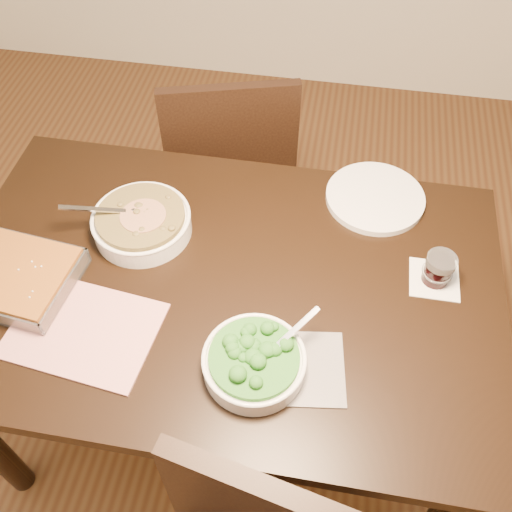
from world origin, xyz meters
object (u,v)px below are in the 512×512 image
broccoli_bowl (254,362)px  baking_dish (8,275)px  wine_tumbler (439,269)px  stew_bowl (142,222)px  dinner_plate (375,198)px  chair_far (230,164)px  table (224,302)px

broccoli_bowl → baking_dish: (-0.64, 0.13, -0.00)m
wine_tumbler → stew_bowl: bearing=177.5°
dinner_plate → chair_far: size_ratio=0.30×
chair_far → dinner_plate: bearing=130.0°
table → chair_far: size_ratio=1.52×
baking_dish → dinner_plate: 0.99m
wine_tumbler → chair_far: bearing=138.1°
table → dinner_plate: size_ratio=5.06×
table → chair_far: chair_far is taller
broccoli_bowl → dinner_plate: bearing=67.0°
stew_bowl → wine_tumbler: size_ratio=3.40×
broccoli_bowl → chair_far: chair_far is taller
chair_far → broccoli_bowl: bearing=89.1°
wine_tumbler → broccoli_bowl: bearing=-141.6°
table → dinner_plate: dinner_plate is taller
broccoli_bowl → wine_tumbler: (0.40, 0.32, 0.01)m
stew_bowl → baking_dish: size_ratio=0.81×
wine_tumbler → dinner_plate: bearing=122.0°
wine_tumbler → chair_far: 0.92m
baking_dish → dinner_plate: size_ratio=1.27×
stew_bowl → chair_far: chair_far is taller
broccoli_bowl → wine_tumbler: bearing=38.4°
dinner_plate → chair_far: bearing=146.2°
wine_tumbler → chair_far: (-0.65, 0.59, -0.28)m
stew_bowl → baking_dish: 0.36m
table → baking_dish: (-0.52, -0.09, 0.12)m
wine_tumbler → dinner_plate: 0.30m
baking_dish → wine_tumbler: bearing=16.8°
table → dinner_plate: (0.36, 0.35, 0.10)m
stew_bowl → chair_far: (0.12, 0.55, -0.27)m
dinner_plate → chair_far: (-0.49, 0.33, -0.25)m
table → broccoli_bowl: (0.12, -0.23, 0.13)m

